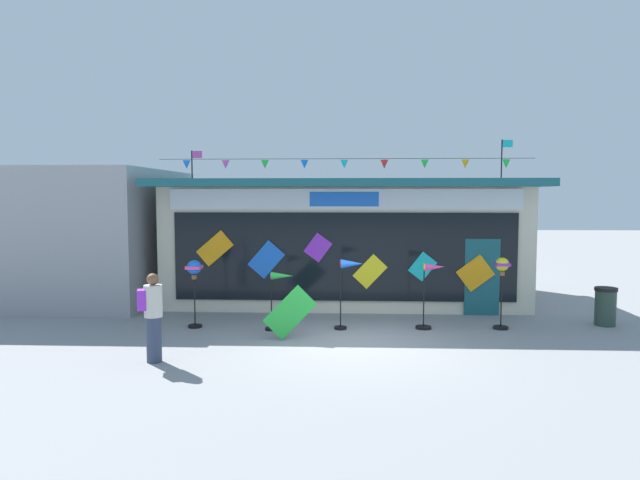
# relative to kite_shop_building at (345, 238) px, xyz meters

# --- Properties ---
(ground_plane) EXTENTS (80.00, 80.00, 0.00)m
(ground_plane) POSITION_rel_kite_shop_building_xyz_m (0.29, -5.65, -1.80)
(ground_plane) COLOR gray
(kite_shop_building) EXTENTS (10.39, 6.25, 4.80)m
(kite_shop_building) POSITION_rel_kite_shop_building_xyz_m (0.00, 0.00, 0.00)
(kite_shop_building) COLOR beige
(kite_shop_building) RESTS_ON ground_plane
(wind_spinner_far_left) EXTENTS (0.35, 0.35, 1.61)m
(wind_spinner_far_left) POSITION_rel_kite_shop_building_xyz_m (-3.52, -4.38, -0.54)
(wind_spinner_far_left) COLOR black
(wind_spinner_far_left) RESTS_ON ground_plane
(wind_spinner_left) EXTENTS (0.66, 0.31, 1.36)m
(wind_spinner_left) POSITION_rel_kite_shop_building_xyz_m (-1.50, -4.56, -0.84)
(wind_spinner_left) COLOR black
(wind_spinner_left) RESTS_ON ground_plane
(wind_spinner_center_left) EXTENTS (0.67, 0.29, 1.65)m
(wind_spinner_center_left) POSITION_rel_kite_shop_building_xyz_m (0.13, -4.39, -0.53)
(wind_spinner_center_left) COLOR black
(wind_spinner_center_left) RESTS_ON ground_plane
(wind_spinner_center_right) EXTENTS (0.69, 0.37, 1.56)m
(wind_spinner_center_right) POSITION_rel_kite_shop_building_xyz_m (2.03, -4.26, -0.80)
(wind_spinner_center_right) COLOR black
(wind_spinner_center_right) RESTS_ON ground_plane
(wind_spinner_right) EXTENTS (0.35, 0.35, 1.68)m
(wind_spinner_right) POSITION_rel_kite_shop_building_xyz_m (3.69, -4.19, -0.53)
(wind_spinner_right) COLOR black
(wind_spinner_right) RESTS_ON ground_plane
(person_near_camera) EXTENTS (0.47, 0.37, 1.68)m
(person_near_camera) POSITION_rel_kite_shop_building_xyz_m (-3.56, -7.19, -0.91)
(person_near_camera) COLOR #333D56
(person_near_camera) RESTS_ON ground_plane
(trash_bin) EXTENTS (0.52, 0.52, 0.92)m
(trash_bin) POSITION_rel_kite_shop_building_xyz_m (6.29, -3.71, -1.33)
(trash_bin) COLOR #2D4238
(trash_bin) RESTS_ON ground_plane
(display_kite_on_ground) EXTENTS (1.18, 0.27, 1.18)m
(display_kite_on_ground) POSITION_rel_kite_shop_building_xyz_m (-1.16, -5.36, -1.21)
(display_kite_on_ground) COLOR green
(display_kite_on_ground) RESTS_ON ground_plane
(neighbour_building) EXTENTS (7.26, 6.24, 3.89)m
(neighbour_building) POSITION_rel_kite_shop_building_xyz_m (-9.08, -0.33, 0.15)
(neighbour_building) COLOR #99999E
(neighbour_building) RESTS_ON ground_plane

